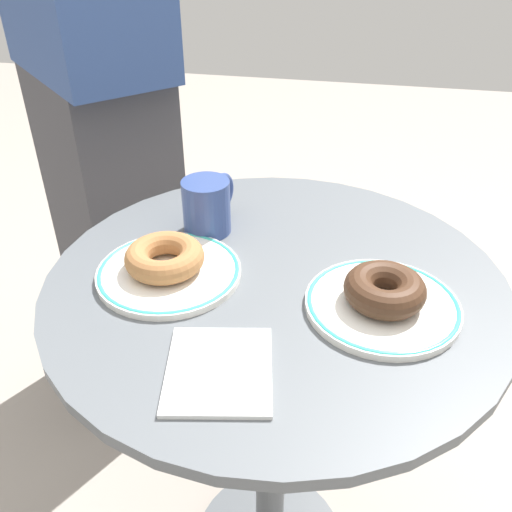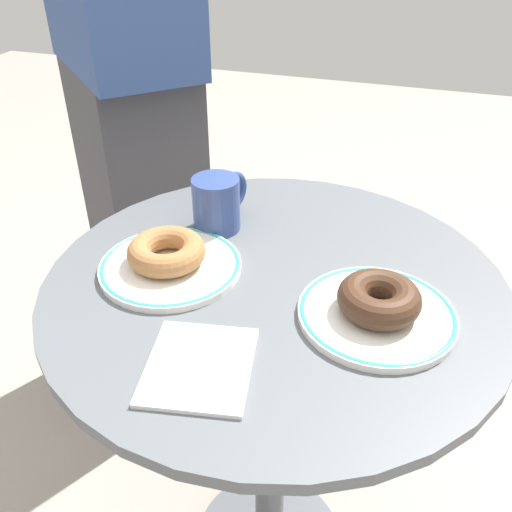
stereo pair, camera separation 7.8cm
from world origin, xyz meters
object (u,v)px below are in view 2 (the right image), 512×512
(plate_right, at_px, (377,314))
(coffee_mug, at_px, (218,203))
(donut_cinnamon, at_px, (166,251))
(person_figure, at_px, (128,81))
(cafe_table, at_px, (272,375))
(paper_napkin, at_px, (199,366))
(plate_left, at_px, (171,266))
(donut_chocolate, at_px, (379,299))

(plate_right, distance_m, coffee_mug, 0.32)
(coffee_mug, bearing_deg, donut_cinnamon, -101.16)
(person_figure, bearing_deg, cafe_table, -42.86)
(donut_cinnamon, height_order, paper_napkin, donut_cinnamon)
(plate_left, distance_m, donut_cinnamon, 0.02)
(donut_chocolate, bearing_deg, cafe_table, 164.21)
(plate_right, bearing_deg, plate_left, 177.18)
(plate_right, relative_size, coffee_mug, 1.79)
(cafe_table, xyz_separation_m, donut_cinnamon, (-0.16, -0.03, 0.22))
(person_figure, bearing_deg, plate_left, -55.59)
(paper_napkin, height_order, person_figure, person_figure)
(plate_left, xyz_separation_m, paper_napkin, (0.12, -0.17, -0.00))
(donut_chocolate, height_order, paper_napkin, donut_chocolate)
(plate_left, height_order, plate_right, same)
(person_figure, bearing_deg, donut_cinnamon, -55.93)
(plate_right, bearing_deg, person_figure, 142.40)
(paper_napkin, xyz_separation_m, person_figure, (-0.43, 0.63, 0.12))
(donut_chocolate, relative_size, coffee_mug, 0.93)
(cafe_table, relative_size, donut_cinnamon, 6.22)
(plate_left, bearing_deg, donut_chocolate, -2.82)
(cafe_table, relative_size, person_figure, 0.42)
(cafe_table, height_order, coffee_mug, coffee_mug)
(cafe_table, height_order, person_figure, person_figure)
(cafe_table, bearing_deg, donut_cinnamon, -170.63)
(plate_right, relative_size, paper_napkin, 1.48)
(cafe_table, bearing_deg, plate_left, -169.56)
(cafe_table, xyz_separation_m, plate_right, (0.15, -0.04, 0.20))
(cafe_table, height_order, plate_left, plate_left)
(cafe_table, relative_size, paper_napkin, 5.09)
(coffee_mug, bearing_deg, donut_chocolate, -28.40)
(donut_cinnamon, bearing_deg, paper_napkin, -54.12)
(plate_left, height_order, donut_cinnamon, donut_cinnamon)
(coffee_mug, distance_m, person_figure, 0.47)
(plate_right, height_order, donut_cinnamon, donut_cinnamon)
(donut_cinnamon, bearing_deg, donut_chocolate, -3.14)
(plate_left, relative_size, donut_cinnamon, 1.83)
(cafe_table, distance_m, donut_cinnamon, 0.27)
(paper_napkin, distance_m, coffee_mug, 0.33)
(donut_cinnamon, distance_m, person_figure, 0.56)
(cafe_table, bearing_deg, paper_napkin, -98.90)
(plate_left, height_order, donut_chocolate, donut_chocolate)
(cafe_table, relative_size, donut_chocolate, 6.59)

